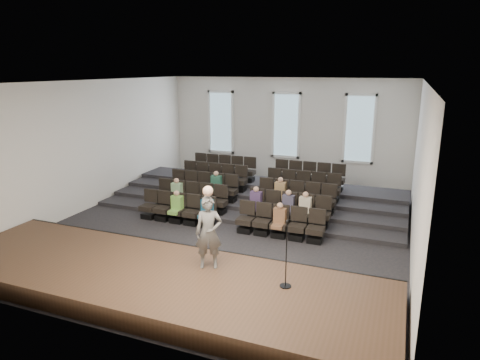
% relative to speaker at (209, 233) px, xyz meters
% --- Properties ---
extents(ground, '(14.00, 14.00, 0.00)m').
position_rel_speaker_xyz_m(ground, '(-1.15, 4.34, -1.43)').
color(ground, black).
rests_on(ground, ground).
extents(ceiling, '(12.00, 14.00, 0.02)m').
position_rel_speaker_xyz_m(ceiling, '(-1.15, 4.34, 3.58)').
color(ceiling, white).
rests_on(ceiling, ground).
extents(wall_back, '(12.00, 0.04, 5.00)m').
position_rel_speaker_xyz_m(wall_back, '(-1.15, 11.36, 1.07)').
color(wall_back, silver).
rests_on(wall_back, ground).
extents(wall_front, '(12.00, 0.04, 5.00)m').
position_rel_speaker_xyz_m(wall_front, '(-1.15, -2.68, 1.07)').
color(wall_front, silver).
rests_on(wall_front, ground).
extents(wall_left, '(0.04, 14.00, 5.00)m').
position_rel_speaker_xyz_m(wall_left, '(-7.17, 4.34, 1.07)').
color(wall_left, silver).
rests_on(wall_left, ground).
extents(wall_right, '(0.04, 14.00, 5.00)m').
position_rel_speaker_xyz_m(wall_right, '(4.87, 4.34, 1.07)').
color(wall_right, silver).
rests_on(wall_right, ground).
extents(stage, '(11.80, 3.60, 0.50)m').
position_rel_speaker_xyz_m(stage, '(-1.15, -0.76, -1.18)').
color(stage, '#412B1C').
rests_on(stage, ground).
extents(stage_lip, '(11.80, 0.06, 0.52)m').
position_rel_speaker_xyz_m(stage_lip, '(-1.15, 1.01, -1.18)').
color(stage_lip, black).
rests_on(stage_lip, ground).
extents(risers, '(11.80, 4.80, 0.60)m').
position_rel_speaker_xyz_m(risers, '(-1.15, 7.51, -1.24)').
color(risers, black).
rests_on(risers, ground).
extents(seating_rows, '(6.80, 4.70, 1.67)m').
position_rel_speaker_xyz_m(seating_rows, '(-1.15, 5.88, -0.75)').
color(seating_rows, black).
rests_on(seating_rows, ground).
extents(windows, '(8.44, 0.10, 3.24)m').
position_rel_speaker_xyz_m(windows, '(-1.15, 11.29, 1.27)').
color(windows, white).
rests_on(windows, wall_back).
extents(audience, '(5.45, 2.64, 1.10)m').
position_rel_speaker_xyz_m(audience, '(-0.94, 4.68, -0.62)').
color(audience, '#6DAA44').
rests_on(audience, seating_rows).
extents(speaker, '(0.80, 0.67, 1.86)m').
position_rel_speaker_xyz_m(speaker, '(0.00, 0.00, 0.00)').
color(speaker, '#555350').
rests_on(speaker, stage).
extents(mic_stand, '(0.28, 0.28, 1.65)m').
position_rel_speaker_xyz_m(mic_stand, '(2.09, -0.28, -0.44)').
color(mic_stand, black).
rests_on(mic_stand, stage).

